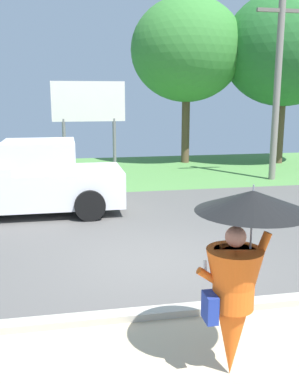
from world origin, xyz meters
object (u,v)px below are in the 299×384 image
Objects in this scene: monk_pedestrian at (239,274)px; roadside_billboard at (89,109)px; utility_pole at (277,85)px; tree_center_back at (187,50)px; tree_left_far at (285,49)px; pickup_truck at (22,180)px.

roadside_billboard is at bearing 91.30° from monk_pedestrian.
utility_pole is 5.28m from tree_center_back.
tree_center_back reaches higher than monk_pedestrian.
utility_pole is 0.86× the size of tree_left_far.
tree_left_far is (7.77, 14.23, 3.79)m from monk_pedestrian.
monk_pedestrian is at bearing -63.35° from pickup_truck.
monk_pedestrian is at bearing -103.49° from tree_center_back.
pickup_truck is 13.28m from tree_left_far.
tree_left_far is at bearing 15.17° from roadside_billboard.
roadside_billboard is at bearing 71.32° from pickup_truck.
tree_left_far reaches higher than monk_pedestrian.
pickup_truck is 9.45m from utility_pole.
roadside_billboard reaches higher than monk_pedestrian.
tree_center_back is at bearing 36.36° from roadside_billboard.
pickup_truck is at bearing -129.91° from tree_center_back.
monk_pedestrian is 0.61× the size of roadside_billboard.
utility_pole reaches higher than pickup_truck.
utility_pole is (8.54, 3.17, 2.51)m from pickup_truck.
roadside_billboard is at bearing -143.64° from tree_center_back.
utility_pole reaches higher than monk_pedestrian.
monk_pedestrian is 12.00m from roadside_billboard.
tree_left_far is at bearing 58.52° from monk_pedestrian.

